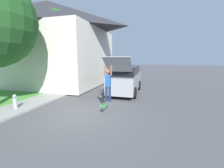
# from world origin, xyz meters

# --- Properties ---
(ground_plane) EXTENTS (120.00, 120.00, 0.00)m
(ground_plane) POSITION_xyz_m (0.00, 0.00, 0.00)
(ground_plane) COLOR #49494C
(lawn) EXTENTS (10.00, 80.00, 0.08)m
(lawn) POSITION_xyz_m (-8.00, 6.00, 0.04)
(lawn) COLOR #478E38
(lawn) RESTS_ON ground_plane
(sidewalk) EXTENTS (1.80, 80.00, 0.10)m
(sidewalk) POSITION_xyz_m (-3.60, 6.00, 0.05)
(sidewalk) COLOR gray
(sidewalk) RESTS_ON ground_plane
(house) EXTENTS (11.74, 9.58, 8.34)m
(house) POSITION_xyz_m (-7.13, 7.38, 4.40)
(house) COLOR beige
(house) RESTS_ON lawn
(lawn_tree_far) EXTENTS (3.65, 3.65, 7.05)m
(lawn_tree_far) POSITION_xyz_m (-5.45, 6.16, 5.27)
(lawn_tree_far) COLOR brown
(lawn_tree_far) RESTS_ON lawn
(suv_parked) EXTENTS (2.06, 5.62, 2.83)m
(suv_parked) POSITION_xyz_m (1.33, 5.15, 1.12)
(suv_parked) COLOR gray
(suv_parked) RESTS_ON ground_plane
(car_down_street) EXTENTS (1.85, 4.42, 1.34)m
(car_down_street) POSITION_xyz_m (-0.32, 15.19, 0.64)
(car_down_street) COLOR silver
(car_down_street) RESTS_ON ground_plane
(skateboarder) EXTENTS (0.41, 0.21, 1.83)m
(skateboarder) POSITION_xyz_m (1.29, 0.62, 1.50)
(skateboarder) COLOR #192347
(skateboarder) RESTS_ON ground_plane
(skateboard) EXTENTS (0.26, 0.79, 0.28)m
(skateboard) POSITION_xyz_m (1.14, 0.47, 0.37)
(skateboard) COLOR #337F3D
(skateboard) RESTS_ON ground_plane
(fire_hydrant) EXTENTS (0.20, 0.20, 0.76)m
(fire_hydrant) POSITION_xyz_m (-3.51, -0.46, 0.47)
(fire_hydrant) COLOR #99999E
(fire_hydrant) RESTS_ON sidewalk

